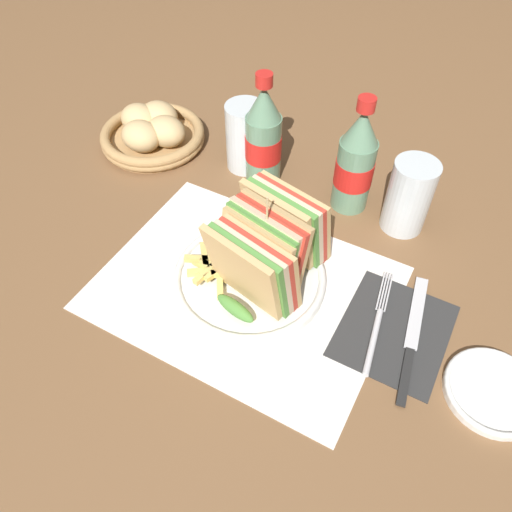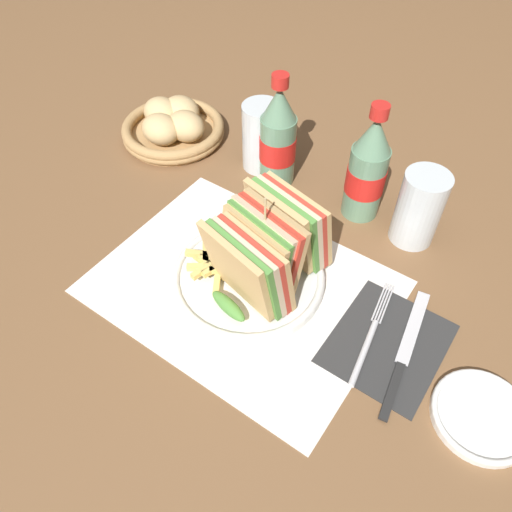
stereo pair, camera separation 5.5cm
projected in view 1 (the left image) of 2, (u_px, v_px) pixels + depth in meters
ground_plane at (262, 283)px, 0.77m from camera, size 4.00×4.00×0.00m
placemat at (245, 287)px, 0.76m from camera, size 0.43×0.32×0.00m
plate_main at (250, 277)px, 0.76m from camera, size 0.23×0.23×0.02m
club_sandwich at (268, 248)px, 0.71m from camera, size 0.14×0.21×0.16m
fries_pile at (219, 267)px, 0.75m from camera, size 0.11×0.10×0.02m
ketchup_blob at (243, 250)px, 0.77m from camera, size 0.04×0.04×0.01m
napkin at (394, 330)px, 0.71m from camera, size 0.15×0.17×0.00m
fork at (376, 330)px, 0.70m from camera, size 0.04×0.18×0.01m
knife at (412, 338)px, 0.69m from camera, size 0.05×0.22×0.00m
coke_bottle_near at (263, 138)px, 0.86m from camera, size 0.06×0.06×0.21m
coke_bottle_far at (355, 163)px, 0.82m from camera, size 0.06×0.06×0.21m
glass_near at (409, 196)px, 0.80m from camera, size 0.07×0.07×0.13m
glass_far at (246, 141)px, 0.91m from camera, size 0.07×0.07×0.13m
bread_basket at (152, 132)px, 0.98m from camera, size 0.20×0.20×0.07m
side_saucer at (493, 391)px, 0.64m from camera, size 0.13×0.13×0.01m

